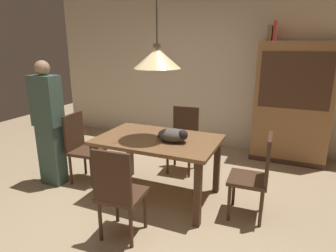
% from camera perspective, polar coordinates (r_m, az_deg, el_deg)
% --- Properties ---
extents(ground, '(10.00, 10.00, 0.00)m').
position_cam_1_polar(ground, '(3.33, -4.20, -17.23)').
color(ground, tan).
extents(back_wall, '(6.40, 0.10, 2.90)m').
position_cam_1_polar(back_wall, '(5.29, 9.07, 11.77)').
color(back_wall, beige).
rests_on(back_wall, ground).
extents(dining_table, '(1.40, 0.90, 0.75)m').
position_cam_1_polar(dining_table, '(3.43, -1.97, -4.01)').
color(dining_table, brown).
rests_on(dining_table, ground).
extents(chair_left_side, '(0.43, 0.43, 0.93)m').
position_cam_1_polar(chair_left_side, '(4.05, -16.60, -3.54)').
color(chair_left_side, '#472D1E').
rests_on(chair_left_side, ground).
extents(chair_near_front, '(0.43, 0.43, 0.93)m').
position_cam_1_polar(chair_near_front, '(2.78, -9.75, -12.33)').
color(chair_near_front, '#472D1E').
rests_on(chair_near_front, ground).
extents(chair_far_back, '(0.42, 0.42, 0.93)m').
position_cam_1_polar(chair_far_back, '(4.24, 3.06, -2.02)').
color(chair_far_back, '#472D1E').
rests_on(chair_far_back, ground).
extents(chair_right_side, '(0.42, 0.42, 0.93)m').
position_cam_1_polar(chair_right_side, '(3.20, 16.91, -8.86)').
color(chair_right_side, '#472D1E').
rests_on(chair_right_side, ground).
extents(cat_sleeping, '(0.39, 0.26, 0.16)m').
position_cam_1_polar(cat_sleeping, '(3.25, 1.12, -1.80)').
color(cat_sleeping, '#4C4742').
rests_on(cat_sleeping, dining_table).
extents(pendant_lamp, '(0.52, 0.52, 1.30)m').
position_cam_1_polar(pendant_lamp, '(3.22, -2.14, 13.19)').
color(pendant_lamp, beige).
extents(hutch_bookcase, '(1.12, 0.45, 1.85)m').
position_cam_1_polar(hutch_bookcase, '(4.86, 23.11, 3.67)').
color(hutch_bookcase, olive).
rests_on(hutch_bookcase, ground).
extents(book_brown_thick, '(0.06, 0.24, 0.22)m').
position_cam_1_polar(book_brown_thick, '(4.80, 19.36, 16.80)').
color(book_brown_thick, brown).
rests_on(book_brown_thick, hutch_bookcase).
extents(book_red_tall, '(0.04, 0.22, 0.28)m').
position_cam_1_polar(book_red_tall, '(4.79, 20.23, 17.08)').
color(book_red_tall, '#B73833').
rests_on(book_red_tall, hutch_bookcase).
extents(person_standing, '(0.36, 0.22, 1.62)m').
position_cam_1_polar(person_standing, '(4.02, -22.32, 0.29)').
color(person_standing, '#3D564C').
rests_on(person_standing, ground).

